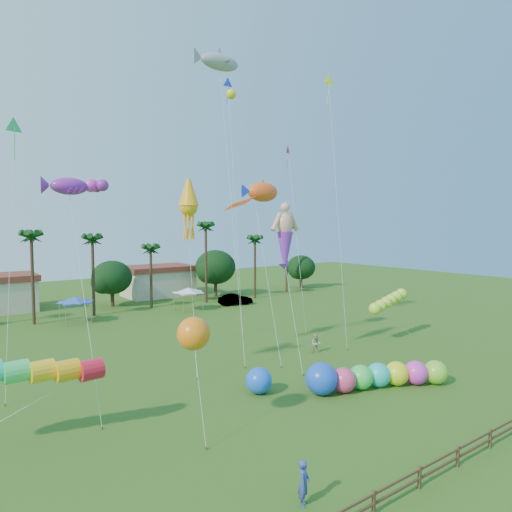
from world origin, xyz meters
TOP-DOWN VIEW (x-y plane):
  - ground at (0.00, 0.00)m, footprint 160.00×160.00m
  - tree_line at (3.57, 44.00)m, footprint 69.46×8.91m
  - buildings_row at (-3.09, 50.00)m, footprint 35.00×7.00m
  - tent_row at (-6.00, 36.33)m, footprint 31.00×4.00m
  - fence at (0.00, -6.00)m, footprint 36.12×0.12m
  - car_b at (15.35, 35.91)m, footprint 4.93×2.48m
  - spectator_a at (-7.77, -3.91)m, footprint 0.81×0.76m
  - spectator_b at (7.84, 11.77)m, footprint 0.97×1.02m
  - caterpillar_inflatable at (4.81, 3.02)m, footprint 10.23×5.55m
  - blue_ball at (-2.01, 6.93)m, footprint 1.77×1.77m
  - rainbow_tube at (-14.86, 7.47)m, footprint 9.23×2.70m
  - green_worm at (14.59, 10.81)m, footprint 8.73×3.35m
  - orange_ball_kite at (-8.56, 3.82)m, footprint 1.95×2.48m
  - merman_kite at (4.13, 11.62)m, footprint 2.66×4.86m
  - fish_kite at (4.67, 15.35)m, footprint 4.81×6.23m
  - shark_kite at (2.27, 18.60)m, footprint 5.24×7.87m
  - squid_kite at (-2.55, 15.62)m, footprint 2.37×4.72m
  - lobster_kite at (-12.38, 12.48)m, footprint 4.28×6.28m
  - delta_kite_red at (12.78, 21.49)m, footprint 1.97×5.04m
  - delta_kite_yellow at (12.53, 15.16)m, footprint 2.54×4.77m
  - delta_kite_green at (-14.41, 18.66)m, footprint 2.42×4.57m
  - delta_kite_blue at (6.31, 23.50)m, footprint 1.27×3.44m

SIDE VIEW (x-z plane):
  - ground at x=0.00m, z-range 0.00..0.00m
  - fence at x=0.00m, z-range 0.11..1.11m
  - car_b at x=15.35m, z-range 0.00..1.55m
  - spectator_b at x=7.84m, z-range 0.00..1.66m
  - blue_ball at x=-2.01m, z-range 0.00..1.77m
  - caterpillar_inflatable at x=4.81m, z-range -0.17..1.99m
  - spectator_a at x=-7.77m, z-range 0.00..1.86m
  - buildings_row at x=-3.09m, z-range 0.00..4.00m
  - tent_row at x=-6.00m, z-range 2.45..3.05m
  - green_worm at x=14.59m, z-range 1.33..5.34m
  - rainbow_tube at x=-14.86m, z-range 1.50..5.63m
  - tree_line at x=3.57m, z-range -1.22..9.78m
  - orange_ball_kite at x=-8.56m, z-range 2.38..8.89m
  - merman_kite at x=4.13m, z-range 3.68..16.32m
  - squid_kite at x=-2.55m, z-range 5.20..20.24m
  - lobster_kite at x=-12.38m, z-range 6.45..20.88m
  - fish_kite at x=4.67m, z-range 6.60..21.75m
  - delta_kite_green at x=-14.41m, z-range 8.49..27.25m
  - delta_kite_red at x=12.78m, z-range 9.05..29.05m
  - delta_kite_yellow at x=12.53m, z-range 11.86..37.75m
  - delta_kite_blue at x=6.31m, z-range 12.11..38.62m
  - shark_kite at x=2.27m, z-range 12.42..39.13m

